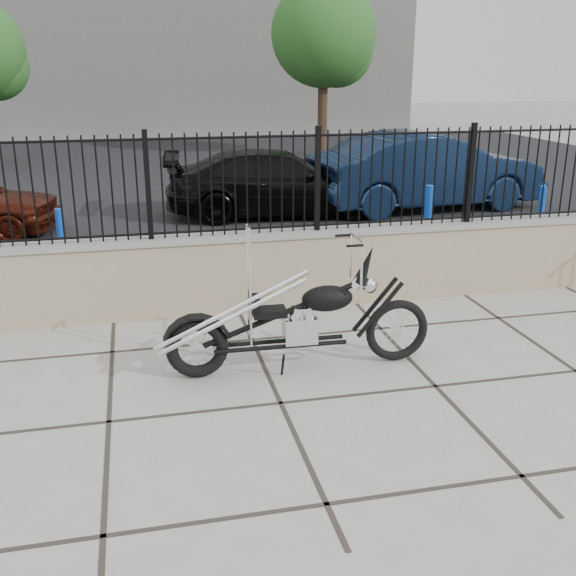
{
  "coord_description": "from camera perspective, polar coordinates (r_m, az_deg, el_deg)",
  "views": [
    {
      "loc": [
        -1.14,
        -5.29,
        2.9
      ],
      "look_at": [
        0.29,
        0.97,
        0.76
      ],
      "focal_mm": 42.0,
      "sensor_mm": 36.0,
      "label": 1
    }
  ],
  "objects": [
    {
      "name": "car_blue",
      "position": [
        14.41,
        11.63,
        9.69
      ],
      "size": [
        4.95,
        2.13,
        1.58
      ],
      "primitive_type": "imported",
      "rotation": [
        0.0,
        0.0,
        1.67
      ],
      "color": "#0D1B32",
      "rests_on": "parking_lot"
    },
    {
      "name": "chopper_motorcycle",
      "position": [
        6.49,
        0.59,
        -0.82
      ],
      "size": [
        2.53,
        0.52,
        1.51
      ],
      "primitive_type": null,
      "rotation": [
        0.0,
        0.0,
        -0.03
      ],
      "color": "black",
      "rests_on": "ground_plane"
    },
    {
      "name": "background_building",
      "position": [
        31.83,
        -11.49,
        20.11
      ],
      "size": [
        22.0,
        6.0,
        8.0
      ],
      "primitive_type": "cube",
      "color": "beige",
      "rests_on": "ground_plane"
    },
    {
      "name": "iron_fence",
      "position": [
        7.98,
        -4.51,
        8.75
      ],
      "size": [
        14.0,
        0.08,
        1.2
      ],
      "primitive_type": "cube",
      "color": "black",
      "rests_on": "retaining_wall"
    },
    {
      "name": "tree_right",
      "position": [
        22.79,
        3.05,
        21.09
      ],
      "size": [
        3.34,
        3.34,
        5.64
      ],
      "rotation": [
        0.0,
        0.0,
        0.4
      ],
      "color": "#382619",
      "rests_on": "ground_plane"
    },
    {
      "name": "car_black",
      "position": [
        13.55,
        -0.85,
        8.9
      ],
      "size": [
        4.59,
        2.16,
        1.29
      ],
      "primitive_type": "imported",
      "rotation": [
        0.0,
        0.0,
        1.49
      ],
      "color": "black",
      "rests_on": "parking_lot"
    },
    {
      "name": "retaining_wall",
      "position": [
        8.23,
        -4.32,
        1.32
      ],
      "size": [
        14.0,
        0.36,
        0.96
      ],
      "primitive_type": "cube",
      "color": "gray",
      "rests_on": "ground_plane"
    },
    {
      "name": "parking_lot",
      "position": [
        18.06,
        -9.17,
        9.0
      ],
      "size": [
        30.0,
        30.0,
        0.0
      ],
      "primitive_type": "plane",
      "color": "black",
      "rests_on": "ground"
    },
    {
      "name": "bollard_c",
      "position": [
        12.28,
        20.59,
        5.89
      ],
      "size": [
        0.11,
        0.11,
        0.95
      ],
      "primitive_type": "cylinder",
      "rotation": [
        0.0,
        0.0,
        0.0
      ],
      "color": "blue",
      "rests_on": "ground_plane"
    },
    {
      "name": "bollard_b",
      "position": [
        11.05,
        11.75,
        5.74
      ],
      "size": [
        0.15,
        0.15,
        1.08
      ],
      "primitive_type": "cylinder",
      "rotation": [
        0.0,
        0.0,
        -0.14
      ],
      "color": "blue",
      "rests_on": "ground_plane"
    },
    {
      "name": "ground_plane",
      "position": [
        6.14,
        -0.62,
        -9.73
      ],
      "size": [
        90.0,
        90.0,
        0.0
      ],
      "primitive_type": "plane",
      "color": "#99968E",
      "rests_on": "ground"
    },
    {
      "name": "bollard_a",
      "position": [
        10.36,
        -18.63,
        3.87
      ],
      "size": [
        0.13,
        0.13,
        0.92
      ],
      "primitive_type": "cylinder",
      "rotation": [
        0.0,
        0.0,
        -0.15
      ],
      "color": "blue",
      "rests_on": "ground_plane"
    }
  ]
}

